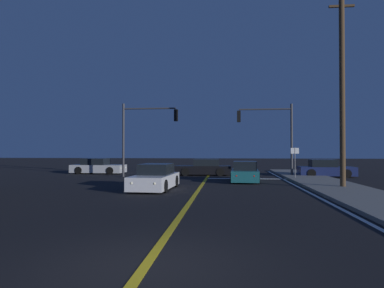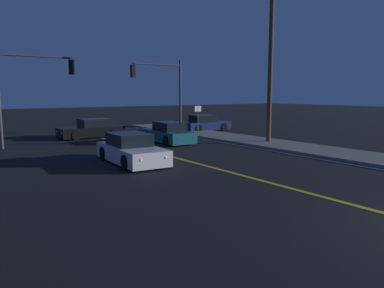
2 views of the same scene
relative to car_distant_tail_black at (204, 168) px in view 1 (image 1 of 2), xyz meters
The scene contains 14 objects.
ground_plane 22.45m from the car_distant_tail_black, 88.95° to the right, with size 160.00×160.00×0.00m, color black.
sidewalk_right 14.35m from the car_distant_tail_black, 57.38° to the right, with size 3.20×37.27×0.15m, color slate.
lane_line_center 12.10m from the car_distant_tail_black, 88.05° to the right, with size 0.20×35.20×0.01m, color gold.
lane_line_edge_right 13.45m from the car_distant_tail_black, 64.04° to the right, with size 0.16×35.20×0.01m, color white.
stop_bar 4.63m from the car_distant_tail_black, 44.62° to the right, with size 5.72×0.50×0.01m, color white.
car_distant_tail_black is the anchor object (origin of this frame).
car_following_oncoming_white 10.55m from the car_distant_tail_black, 100.46° to the right, with size 2.06×4.55×1.34m.
car_parked_curb_teal 6.21m from the car_distant_tail_black, 60.28° to the right, with size 1.96×4.45×1.34m.
car_lead_oncoming_silver 9.51m from the car_distant_tail_black, behind, with size 4.68×2.15×1.34m.
car_far_approaching_navy 9.55m from the car_distant_tail_black, ahead, with size 4.22×2.06×1.34m.
traffic_signal_near_right 6.34m from the car_distant_tail_black, ahead, with size 4.32×0.28×5.69m.
traffic_signal_far_left 6.04m from the car_distant_tail_black, 152.83° to the right, with size 4.36×0.28×5.69m.
utility_pole_right 13.41m from the car_distant_tail_black, 49.44° to the right, with size 1.58×0.29×11.21m.
street_sign_corner 7.67m from the car_distant_tail_black, 29.34° to the right, with size 0.56×0.06×2.28m.
Camera 1 is at (1.45, -6.09, 2.09)m, focal length 32.38 mm.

